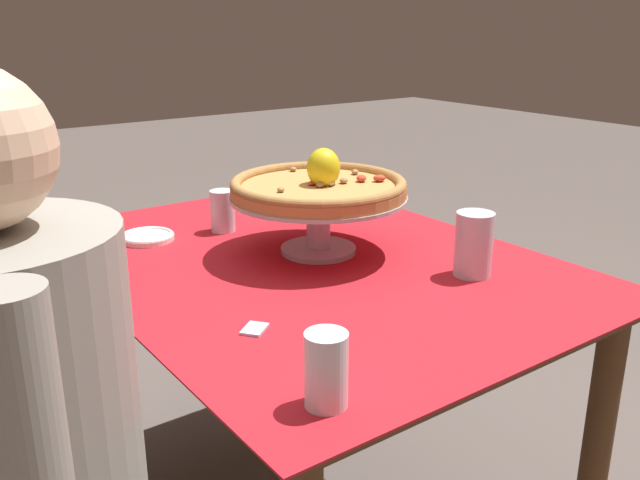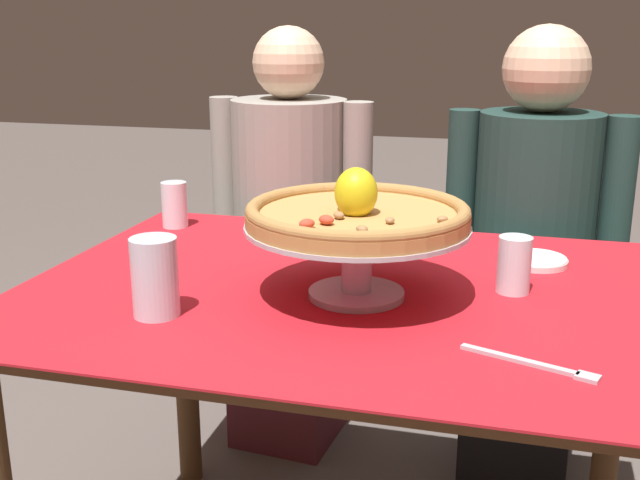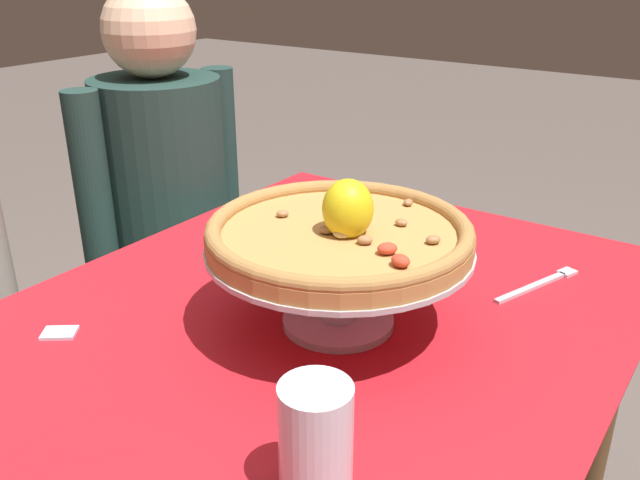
% 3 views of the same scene
% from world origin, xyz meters
% --- Properties ---
extents(dining_table, '(1.22, 0.91, 0.73)m').
position_xyz_m(dining_table, '(0.00, 0.00, 0.62)').
color(dining_table, brown).
rests_on(dining_table, ground).
extents(pizza_stand, '(0.40, 0.40, 0.13)m').
position_xyz_m(pizza_stand, '(0.02, -0.05, 0.83)').
color(pizza_stand, '#B7B7C1').
rests_on(pizza_stand, dining_table).
extents(pizza, '(0.39, 0.39, 0.10)m').
position_xyz_m(pizza, '(0.02, -0.05, 0.89)').
color(pizza, '#BC8447').
rests_on(pizza, pizza_stand).
extents(water_glass_back_left, '(0.06, 0.06, 0.11)m').
position_xyz_m(water_glass_back_left, '(-0.51, 0.32, 0.78)').
color(water_glass_back_left, white).
rests_on(water_glass_back_left, dining_table).
extents(water_glass_front_left, '(0.08, 0.08, 0.13)m').
position_xyz_m(water_glass_front_left, '(-0.29, -0.22, 0.79)').
color(water_glass_front_left, silver).
rests_on(water_glass_front_left, dining_table).
extents(water_glass_side_right, '(0.06, 0.06, 0.10)m').
position_xyz_m(water_glass_side_right, '(0.29, 0.05, 0.78)').
color(water_glass_side_right, silver).
rests_on(water_glass_side_right, dining_table).
extents(side_plate, '(0.13, 0.13, 0.02)m').
position_xyz_m(side_plate, '(0.33, 0.23, 0.74)').
color(side_plate, white).
rests_on(side_plate, dining_table).
extents(dinner_fork, '(0.20, 0.09, 0.01)m').
position_xyz_m(dinner_fork, '(0.33, -0.27, 0.73)').
color(dinner_fork, '#B7B7C1').
rests_on(dinner_fork, dining_table).
extents(sugar_packet, '(0.06, 0.06, 0.00)m').
position_xyz_m(sugar_packet, '(-0.25, 0.28, 0.73)').
color(sugar_packet, silver).
rests_on(sugar_packet, dining_table).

